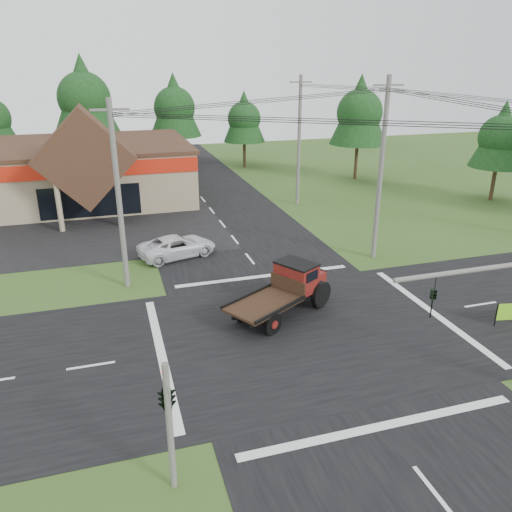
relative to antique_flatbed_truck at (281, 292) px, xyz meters
name	(u,v)px	position (x,y,z in m)	size (l,w,h in m)	color
ground	(307,332)	(0.65, -2.09, -1.28)	(120.00, 120.00, 0.00)	#2F4C1B
road_ns	(307,332)	(0.65, -2.09, -1.27)	(12.00, 120.00, 0.02)	black
road_ew	(307,332)	(0.65, -2.09, -1.27)	(120.00, 12.00, 0.02)	black
parking_apron	(37,236)	(-13.35, 16.91, -1.27)	(28.00, 14.00, 0.02)	black
cvs_building	(24,173)	(-15.05, 27.48, 1.49)	(30.40, 18.20, 9.19)	gray
traffic_signal_corner	(166,386)	(-6.85, -9.41, 2.24)	(0.53, 2.48, 4.40)	#595651
utility_pole_nw	(118,196)	(-7.35, 5.91, 4.10)	(2.00, 0.30, 10.50)	#595651
utility_pole_ne	(381,169)	(8.65, 5.91, 4.60)	(2.00, 0.30, 11.50)	#595651
utility_pole_n	(299,141)	(8.65, 19.91, 4.45)	(2.00, 0.30, 11.20)	#595651
tree_row_c	(84,96)	(-9.35, 38.91, 7.44)	(7.28, 7.28, 13.13)	#332316
tree_row_d	(174,106)	(0.65, 39.91, 6.09)	(6.16, 6.16, 11.11)	#332316
tree_row_e	(244,117)	(8.65, 37.91, 4.75)	(5.04, 5.04, 9.09)	#332316
tree_side_ne	(360,110)	(18.65, 27.91, 6.09)	(6.16, 6.16, 11.11)	#332316
tree_side_e_near	(502,135)	(26.65, 15.91, 4.75)	(5.04, 5.04, 9.09)	#332316
antique_flatbed_truck	(281,292)	(0.00, 0.00, 0.00)	(2.35, 6.14, 2.57)	#590C12
white_pickup	(177,246)	(-3.84, 9.80, -0.57)	(2.39, 5.18, 1.44)	silver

